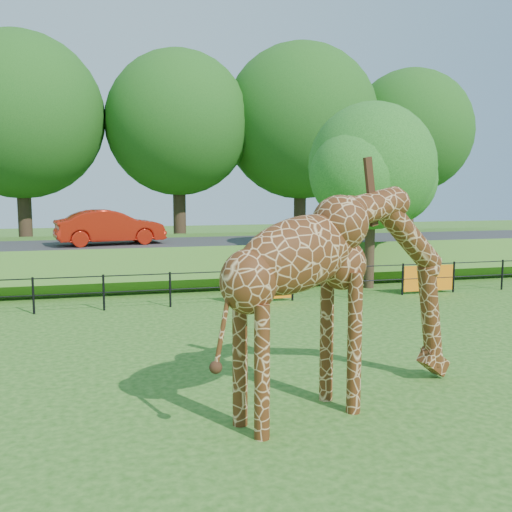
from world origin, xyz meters
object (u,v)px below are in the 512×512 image
object	(u,v)px
giraffe	(348,297)
tree_east	(374,171)
visitor	(275,272)
car_red	(110,227)

from	to	relation	value
giraffe	tree_east	size ratio (longest dim) A/B	0.78
giraffe	visitor	bearing A→B (deg)	60.93
visitor	tree_east	distance (m)	5.26
giraffe	car_red	distance (m)	15.22
visitor	tree_east	world-z (taller)	tree_east
tree_east	giraffe	bearing A→B (deg)	-117.80
giraffe	tree_east	bearing A→B (deg)	42.31
car_red	tree_east	world-z (taller)	tree_east
giraffe	car_red	size ratio (longest dim) A/B	1.24
giraffe	tree_east	distance (m)	12.01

